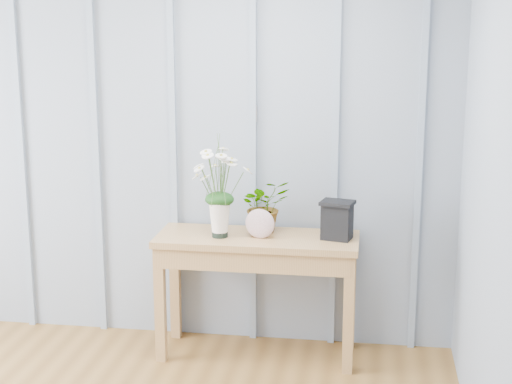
% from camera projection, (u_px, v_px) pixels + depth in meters
% --- Properties ---
extents(room_shell, '(4.00, 4.50, 2.50)m').
position_uv_depth(room_shell, '(39.00, 26.00, 3.45)').
color(room_shell, '#8792A3').
rests_on(room_shell, ground).
extents(sideboard, '(1.20, 0.45, 0.75)m').
position_uv_depth(sideboard, '(257.00, 255.00, 4.67)').
color(sideboard, '#A67B48').
rests_on(sideboard, ground).
extents(daisy_vase, '(0.42, 0.32, 0.59)m').
position_uv_depth(daisy_vase, '(219.00, 176.00, 4.55)').
color(daisy_vase, black).
rests_on(daisy_vase, sideboard).
extents(spider_plant, '(0.38, 0.36, 0.32)m').
position_uv_depth(spider_plant, '(264.00, 206.00, 4.71)').
color(spider_plant, '#113A12').
rests_on(spider_plant, sideboard).
extents(felt_disc_vessel, '(0.18, 0.07, 0.18)m').
position_uv_depth(felt_disc_vessel, '(260.00, 224.00, 4.58)').
color(felt_disc_vessel, '#985C73').
rests_on(felt_disc_vessel, sideboard).
extents(carved_box, '(0.22, 0.18, 0.23)m').
position_uv_depth(carved_box, '(337.00, 220.00, 4.56)').
color(carved_box, black).
rests_on(carved_box, sideboard).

